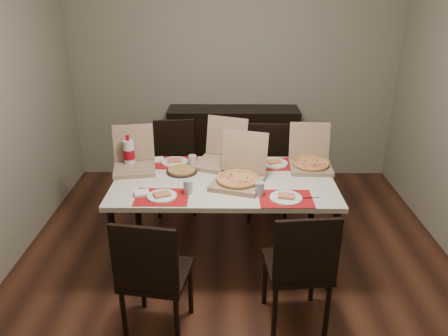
# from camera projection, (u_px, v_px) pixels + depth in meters

# --- Properties ---
(ground) EXTENTS (3.80, 4.00, 0.02)m
(ground) POSITION_uv_depth(u_px,v_px,m) (235.00, 268.00, 3.73)
(ground) COLOR #482416
(ground) RESTS_ON ground
(room_walls) EXTENTS (3.84, 4.02, 2.62)m
(room_walls) POSITION_uv_depth(u_px,v_px,m) (236.00, 52.00, 3.44)
(room_walls) COLOR gray
(room_walls) RESTS_ON ground
(sideboard) EXTENTS (1.50, 0.40, 0.90)m
(sideboard) POSITION_uv_depth(u_px,v_px,m) (233.00, 146.00, 5.19)
(sideboard) COLOR black
(sideboard) RESTS_ON ground
(dining_table) EXTENTS (1.80, 1.00, 0.75)m
(dining_table) POSITION_uv_depth(u_px,v_px,m) (224.00, 186.00, 3.62)
(dining_table) COLOR beige
(dining_table) RESTS_ON ground
(chair_near_left) EXTENTS (0.48, 0.48, 0.93)m
(chair_near_left) POSITION_uv_depth(u_px,v_px,m) (153.00, 274.00, 2.82)
(chair_near_left) COLOR black
(chair_near_left) RESTS_ON ground
(chair_near_right) EXTENTS (0.46, 0.46, 0.93)m
(chair_near_right) POSITION_uv_depth(u_px,v_px,m) (300.00, 266.00, 2.90)
(chair_near_right) COLOR black
(chair_near_right) RESTS_ON ground
(chair_far_left) EXTENTS (0.47, 0.47, 0.93)m
(chair_far_left) POSITION_uv_depth(u_px,v_px,m) (175.00, 162.00, 4.56)
(chair_far_left) COLOR black
(chair_far_left) RESTS_ON ground
(chair_far_right) EXTENTS (0.44, 0.44, 0.93)m
(chair_far_right) POSITION_uv_depth(u_px,v_px,m) (268.00, 167.00, 4.44)
(chair_far_right) COLOR black
(chair_far_right) RESTS_ON ground
(setting_near_left) EXTENTS (0.46, 0.30, 0.11)m
(setting_near_left) POSITION_uv_depth(u_px,v_px,m) (167.00, 193.00, 3.30)
(setting_near_left) COLOR #B30B11
(setting_near_left) RESTS_ON dining_table
(setting_near_right) EXTENTS (0.49, 0.30, 0.11)m
(setting_near_right) POSITION_uv_depth(u_px,v_px,m) (279.00, 195.00, 3.27)
(setting_near_right) COLOR #B30B11
(setting_near_right) RESTS_ON dining_table
(setting_far_left) EXTENTS (0.46, 0.30, 0.11)m
(setting_far_left) POSITION_uv_depth(u_px,v_px,m) (177.00, 162.00, 3.89)
(setting_far_left) COLOR #B30B11
(setting_far_left) RESTS_ON dining_table
(setting_far_right) EXTENTS (0.47, 0.30, 0.11)m
(setting_far_right) POSITION_uv_depth(u_px,v_px,m) (270.00, 162.00, 3.88)
(setting_far_right) COLOR #B30B11
(setting_far_right) RESTS_ON dining_table
(napkin_loose) EXTENTS (0.16, 0.16, 0.02)m
(napkin_loose) POSITION_uv_depth(u_px,v_px,m) (238.00, 185.00, 3.48)
(napkin_loose) COLOR white
(napkin_loose) RESTS_ON dining_table
(pizza_box_center) EXTENTS (0.49, 0.52, 0.39)m
(pizza_box_center) POSITION_uv_depth(u_px,v_px,m) (239.00, 177.00, 3.50)
(pizza_box_center) COLOR #907053
(pizza_box_center) RESTS_ON dining_table
(pizza_box_right) EXTENTS (0.37, 0.41, 0.36)m
(pizza_box_right) POSITION_uv_depth(u_px,v_px,m) (310.00, 161.00, 3.80)
(pizza_box_right) COLOR #907053
(pizza_box_right) RESTS_ON dining_table
(pizza_box_left) EXTENTS (0.41, 0.44, 0.35)m
(pizza_box_left) POSITION_uv_depth(u_px,v_px,m) (134.00, 162.00, 3.77)
(pizza_box_left) COLOR #907053
(pizza_box_left) RESTS_ON dining_table
(pizza_box_extra) EXTENTS (0.51, 0.53, 0.39)m
(pizza_box_extra) POSITION_uv_depth(u_px,v_px,m) (221.00, 157.00, 3.87)
(pizza_box_extra) COLOR #907053
(pizza_box_extra) RESTS_ON dining_table
(faina_plate) EXTENTS (0.27, 0.27, 0.03)m
(faina_plate) POSITION_uv_depth(u_px,v_px,m) (182.00, 171.00, 3.72)
(faina_plate) COLOR black
(faina_plate) RESTS_ON dining_table
(dip_bowl) EXTENTS (0.14, 0.14, 0.03)m
(dip_bowl) POSITION_uv_depth(u_px,v_px,m) (243.00, 167.00, 3.79)
(dip_bowl) COLOR white
(dip_bowl) RESTS_ON dining_table
(soda_bottle) EXTENTS (0.10, 0.10, 0.29)m
(soda_bottle) POSITION_uv_depth(u_px,v_px,m) (129.00, 154.00, 3.79)
(soda_bottle) COLOR silver
(soda_bottle) RESTS_ON dining_table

